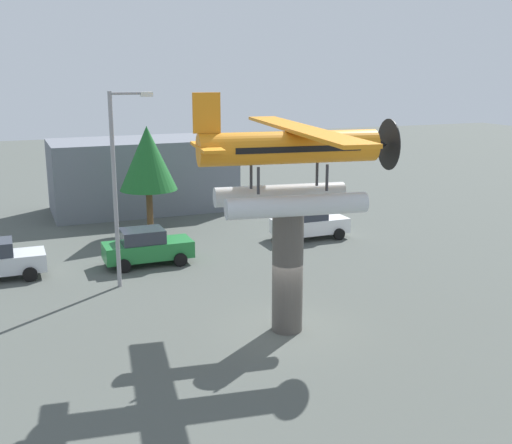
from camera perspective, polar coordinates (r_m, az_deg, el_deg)
The scene contains 8 objects.
ground_plane at distance 23.22m, azimuth 2.80°, elevation -9.66°, with size 140.00×140.00×0.00m, color #4C514C.
display_pedestal at distance 22.44m, azimuth 2.86°, elevation -4.44°, with size 1.10×1.10×4.45m, color #4C4742.
floatplane_monument at distance 21.59m, azimuth 3.32°, elevation 5.47°, with size 7.07×10.45×4.00m.
car_mid_green at distance 30.80m, azimuth -9.83°, elevation -2.20°, with size 4.20×2.02×1.76m.
car_far_white at distance 35.12m, azimuth 4.80°, elevation -0.09°, with size 4.20×2.02×1.76m.
streetlight_primary at distance 27.07m, azimuth -12.29°, elevation 4.01°, with size 1.84×0.28×8.31m.
storefront_building at distance 42.76m, azimuth -10.19°, elevation 4.22°, with size 11.75×5.75×4.70m, color slate.
tree_east at distance 35.84m, azimuth -9.74°, elevation 5.66°, with size 3.21×3.21×6.14m.
Camera 1 is at (-8.98, -19.35, 9.17)m, focal length 44.36 mm.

